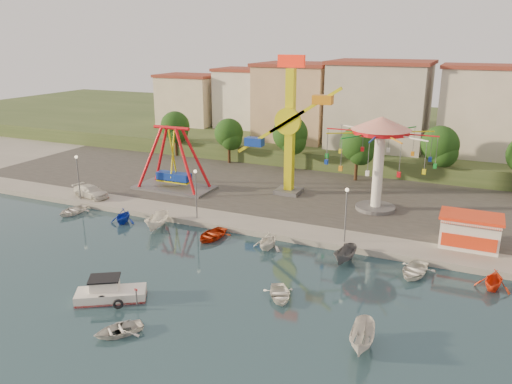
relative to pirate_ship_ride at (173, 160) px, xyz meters
The scene contains 34 objects.
ground 26.87m from the pirate_ship_ride, 52.67° to the right, with size 200.00×200.00×0.00m, color #132735.
quay_deck 44.15m from the pirate_ship_ride, 68.55° to the left, with size 200.00×100.00×0.60m, color #9E998E.
asphalt_pad 18.77m from the pirate_ship_ride, 29.02° to the left, with size 90.00×28.00×0.01m, color #4C4944.
hill_terrace 48.74m from the pirate_ship_ride, 70.70° to the left, with size 200.00×60.00×3.00m, color #384C26.
pirate_ship_ride is the anchor object (origin of this frame).
kamikaze_tower 15.41m from the pirate_ship_ride, 15.33° to the left, with size 8.57×3.10×16.50m.
wave_swinger 25.29m from the pirate_ship_ride, ahead, with size 11.60×11.60×10.40m.
booth_left 35.12m from the pirate_ship_ride, ahead, with size 5.40×3.78×3.08m.
lamp_post_0 11.39m from the pirate_ship_ride, 134.43° to the right, with size 0.14×0.14×5.00m, color #59595E.
lamp_post_1 11.50m from the pirate_ship_ride, 45.01° to the right, with size 0.14×0.14×5.00m, color #59595E.
lamp_post_2 25.43m from the pirate_ship_ride, 18.55° to the right, with size 0.14×0.14×5.00m, color #59595E.
tree_0 18.77m from the pirate_ship_ride, 121.97° to the left, with size 4.60×4.60×7.19m.
tree_1 15.18m from the pirate_ship_ride, 89.71° to the left, with size 4.35×4.35×6.80m.
tree_2 17.91m from the pirate_ship_ride, 55.62° to the left, with size 5.02×5.02×7.85m.
tree_3 24.10m from the pirate_ship_ride, 33.49° to the left, with size 4.68×4.68×7.32m.
tree_4 34.22m from the pirate_ship_ride, 28.41° to the left, with size 4.86×4.86×7.60m.
building_0 30.72m from the pirate_ship_ride, 124.69° to the left, with size 9.26×9.53×11.87m, color beige.
building_1 30.89m from the pirate_ship_ride, 99.83° to the left, with size 12.33×9.01×8.63m, color silver.
building_2 32.15m from the pirate_ship_ride, 75.66° to the left, with size 11.95×9.28×11.23m, color tan.
building_3 35.34m from the pirate_ship_ride, 51.97° to the left, with size 12.59×10.50×9.20m, color beige.
building_4 47.06m from the pirate_ship_ride, 41.52° to the left, with size 10.75×9.23×9.24m, color beige.
cabin_motorboat 27.23m from the pirate_ship_ride, 67.34° to the right, with size 5.39×4.38×1.81m.
rowboat_a 29.73m from the pirate_ship_ride, 41.48° to the right, with size 2.36×3.30×0.68m, color white.
rowboat_b 31.88m from the pirate_ship_ride, 63.75° to the right, with size 2.32×3.25×0.67m, color silver.
skiff 37.53m from the pirate_ship_ride, 38.59° to the right, with size 1.48×3.94×1.52m, color silver.
van 10.54m from the pirate_ship_ride, 135.60° to the right, with size 1.98×4.87×1.41m, color silver.
moored_boat_0 13.50m from the pirate_ship_ride, 118.90° to the right, with size 2.63×3.69×0.76m, color silver.
moored_boat_1 11.87m from the pirate_ship_ride, 85.71° to the right, with size 2.62×3.03×1.60m, color #1430B1.
moored_boat_2 12.94m from the pirate_ship_ride, 65.12° to the right, with size 1.58×4.20×1.62m, color silver.
moored_boat_3 16.67m from the pirate_ship_ride, 44.17° to the right, with size 2.85×3.99×0.83m, color #BC310F.
moored_boat_4 21.22m from the pirate_ship_ride, 32.64° to the right, with size 2.72×3.15×1.66m, color white.
moored_boat_5 27.68m from the pirate_ship_ride, 24.28° to the right, with size 1.37×3.64×1.41m, color #5A5A5F.
moored_boat_6 33.10m from the pirate_ship_ride, 20.08° to the right, with size 2.85×4.00×0.83m, color white.
moored_boat_7 38.70m from the pirate_ship_ride, 17.02° to the right, with size 2.67×3.09×1.63m, color #F23D15.
Camera 1 is at (18.15, -30.00, 18.95)m, focal length 35.00 mm.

